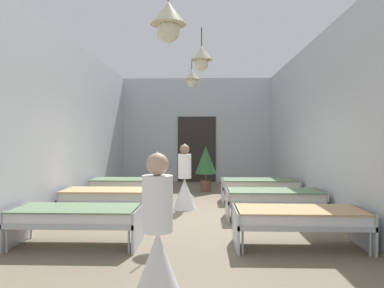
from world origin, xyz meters
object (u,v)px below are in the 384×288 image
bed_left_row_1 (109,196)px  bed_right_row_0 (299,218)px  bed_left_row_0 (76,216)px  bed_left_row_2 (129,184)px  bed_right_row_1 (274,197)px  potted_plant (206,162)px  bed_right_row_2 (259,184)px  nurse_near_aisle (185,186)px  nurse_mid_aisle (158,249)px

bed_left_row_1 → bed_right_row_0: bearing=-29.8°
bed_left_row_0 → bed_left_row_2: (0.00, 3.80, 0.00)m
bed_right_row_1 → potted_plant: 3.86m
bed_left_row_0 → bed_left_row_2: 3.80m
bed_right_row_2 → potted_plant: bearing=128.6°
bed_right_row_1 → bed_right_row_2: bearing=90.0°
nurse_near_aisle → potted_plant: 2.75m
bed_right_row_0 → potted_plant: potted_plant is taller
bed_right_row_1 → nurse_near_aisle: nurse_near_aisle is taller
bed_right_row_0 → nurse_mid_aisle: nurse_mid_aisle is taller
bed_right_row_1 → nurse_near_aisle: 2.05m
bed_left_row_2 → nurse_mid_aisle: 5.81m
bed_left_row_0 → bed_right_row_2: bearing=48.9°
bed_right_row_1 → bed_left_row_0: bearing=-150.2°
bed_right_row_0 → nurse_near_aisle: (-1.84, 2.81, 0.09)m
bed_right_row_2 → nurse_near_aisle: nurse_near_aisle is taller
bed_right_row_0 → bed_right_row_2: (0.00, 3.80, 0.00)m
bed_left_row_1 → bed_left_row_2: (0.00, 1.90, 0.00)m
bed_left_row_2 → potted_plant: (1.97, 1.69, 0.45)m
potted_plant → bed_right_row_0: bearing=-76.2°
bed_left_row_2 → nurse_mid_aisle: size_ratio=1.28×
nurse_near_aisle → nurse_mid_aisle: same height
bed_left_row_1 → bed_right_row_2: bearing=29.8°
bed_right_row_2 → bed_left_row_2: bearing=180.0°
bed_right_row_1 → bed_right_row_2: same height
bed_right_row_0 → bed_right_row_2: 3.80m
bed_right_row_0 → bed_left_row_2: bearing=131.1°
bed_right_row_0 → potted_plant: bearing=103.8°
bed_left_row_1 → nurse_near_aisle: nurse_near_aisle is taller
bed_right_row_0 → nurse_near_aisle: nurse_near_aisle is taller
bed_left_row_1 → bed_right_row_1: (3.32, 0.00, 0.00)m
nurse_mid_aisle → potted_plant: bearing=-86.6°
bed_left_row_0 → nurse_near_aisle: bearing=62.2°
bed_left_row_0 → potted_plant: 5.85m
bed_right_row_1 → potted_plant: size_ratio=1.38×
bed_left_row_1 → bed_left_row_2: bearing=90.0°
nurse_mid_aisle → potted_plant: 7.34m
bed_left_row_1 → bed_right_row_2: size_ratio=1.00×
bed_right_row_0 → bed_left_row_1: 3.83m
potted_plant → nurse_near_aisle: bearing=-100.4°
bed_left_row_0 → nurse_mid_aisle: 2.34m
bed_left_row_0 → bed_left_row_1: (0.00, 1.90, 0.00)m
bed_left_row_0 → bed_right_row_0: 3.32m
bed_left_row_1 → potted_plant: potted_plant is taller
bed_right_row_0 → nurse_mid_aisle: bearing=-135.6°
bed_right_row_0 → bed_left_row_1: bearing=150.2°
bed_left_row_0 → bed_right_row_0: bearing=0.0°
bed_left_row_2 → nurse_near_aisle: 1.79m
nurse_near_aisle → potted_plant: (0.49, 2.68, 0.36)m
bed_left_row_1 → bed_left_row_2: same height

